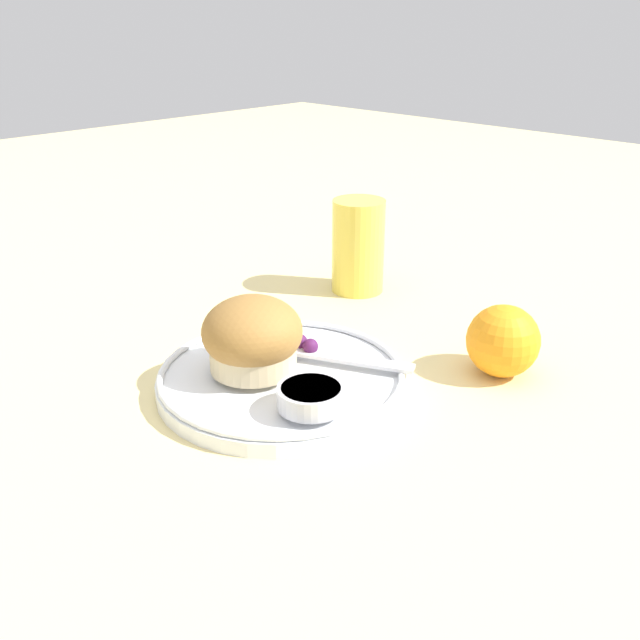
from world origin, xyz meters
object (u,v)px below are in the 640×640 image
object	(u,v)px
muffin	(252,337)
juice_glass	(358,246)
butter_knife	(325,356)
orange_fruit	(503,341)

from	to	relation	value
muffin	juice_glass	xyz separation A→B (m)	(-0.10, 0.25, 0.01)
muffin	juice_glass	distance (m)	0.27
butter_knife	orange_fruit	distance (m)	0.17
muffin	butter_knife	xyz separation A→B (m)	(0.03, 0.06, -0.03)
orange_fruit	juice_glass	xyz separation A→B (m)	(-0.25, 0.07, 0.02)
butter_knife	juice_glass	size ratio (longest dim) A/B	1.40
muffin	orange_fruit	size ratio (longest dim) A/B	1.31
butter_knife	juice_glass	world-z (taller)	juice_glass
muffin	butter_knife	world-z (taller)	muffin
juice_glass	muffin	bearing A→B (deg)	-69.02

